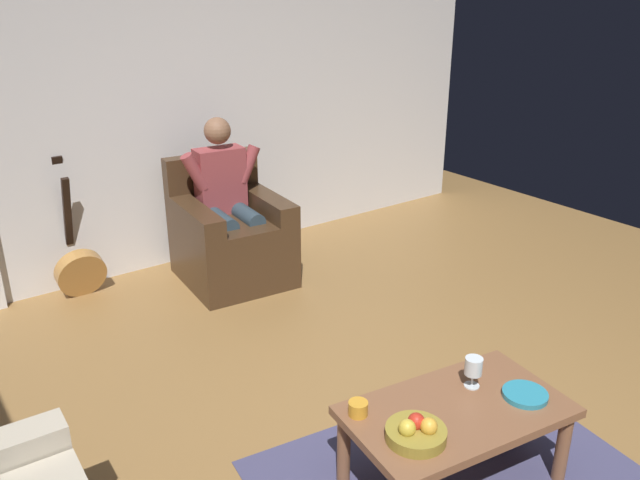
{
  "coord_description": "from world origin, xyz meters",
  "views": [
    {
      "loc": [
        2.0,
        1.55,
        2.1
      ],
      "look_at": [
        -0.05,
        -1.25,
        0.71
      ],
      "focal_mm": 36.5,
      "sensor_mm": 36.0,
      "label": 1
    }
  ],
  "objects_px": {
    "wine_glass_near": "(473,368)",
    "decorative_dish": "(525,394)",
    "armchair": "(230,237)",
    "coffee_table": "(456,419)",
    "fruit_bowl": "(416,432)",
    "candle_jar": "(358,408)",
    "person_seated": "(228,197)",
    "guitar": "(79,267)"
  },
  "relations": [
    {
      "from": "wine_glass_near",
      "to": "candle_jar",
      "type": "bearing_deg",
      "value": -14.77
    },
    {
      "from": "fruit_bowl",
      "to": "guitar",
      "type": "bearing_deg",
      "value": -81.04
    },
    {
      "from": "coffee_table",
      "to": "candle_jar",
      "type": "distance_m",
      "value": 0.44
    },
    {
      "from": "candle_jar",
      "to": "wine_glass_near",
      "type": "bearing_deg",
      "value": 165.23
    },
    {
      "from": "wine_glass_near",
      "to": "decorative_dish",
      "type": "distance_m",
      "value": 0.25
    },
    {
      "from": "coffee_table",
      "to": "wine_glass_near",
      "type": "bearing_deg",
      "value": -157.17
    },
    {
      "from": "person_seated",
      "to": "candle_jar",
      "type": "relative_size",
      "value": 14.18
    },
    {
      "from": "coffee_table",
      "to": "decorative_dish",
      "type": "bearing_deg",
      "value": 158.03
    },
    {
      "from": "armchair",
      "to": "person_seated",
      "type": "height_order",
      "value": "person_seated"
    },
    {
      "from": "decorative_dish",
      "to": "wine_glass_near",
      "type": "bearing_deg",
      "value": -56.65
    },
    {
      "from": "wine_glass_near",
      "to": "candle_jar",
      "type": "height_order",
      "value": "wine_glass_near"
    },
    {
      "from": "armchair",
      "to": "decorative_dish",
      "type": "xyz_separation_m",
      "value": [
        -0.04,
        2.61,
        0.08
      ]
    },
    {
      "from": "candle_jar",
      "to": "decorative_dish",
      "type": "bearing_deg",
      "value": 153.38
    },
    {
      "from": "person_seated",
      "to": "decorative_dish",
      "type": "bearing_deg",
      "value": 95.93
    },
    {
      "from": "armchair",
      "to": "wine_glass_near",
      "type": "xyz_separation_m",
      "value": [
        0.09,
        2.41,
        0.16
      ]
    },
    {
      "from": "armchair",
      "to": "fruit_bowl",
      "type": "distance_m",
      "value": 2.59
    },
    {
      "from": "decorative_dish",
      "to": "candle_jar",
      "type": "xyz_separation_m",
      "value": [
        0.67,
        -0.34,
        0.02
      ]
    },
    {
      "from": "coffee_table",
      "to": "decorative_dish",
      "type": "distance_m",
      "value": 0.33
    },
    {
      "from": "wine_glass_near",
      "to": "candle_jar",
      "type": "xyz_separation_m",
      "value": [
        0.55,
        -0.14,
        -0.07
      ]
    },
    {
      "from": "armchair",
      "to": "candle_jar",
      "type": "xyz_separation_m",
      "value": [
        0.64,
        2.27,
        0.1
      ]
    },
    {
      "from": "candle_jar",
      "to": "guitar",
      "type": "bearing_deg",
      "value": -81.97
    },
    {
      "from": "decorative_dish",
      "to": "armchair",
      "type": "bearing_deg",
      "value": -89.16
    },
    {
      "from": "person_seated",
      "to": "coffee_table",
      "type": "xyz_separation_m",
      "value": [
        0.26,
        2.49,
        -0.3
      ]
    },
    {
      "from": "armchair",
      "to": "coffee_table",
      "type": "height_order",
      "value": "armchair"
    },
    {
      "from": "guitar",
      "to": "coffee_table",
      "type": "bearing_deg",
      "value": 104.62
    },
    {
      "from": "coffee_table",
      "to": "wine_glass_near",
      "type": "height_order",
      "value": "wine_glass_near"
    },
    {
      "from": "coffee_table",
      "to": "decorative_dish",
      "type": "relative_size",
      "value": 5.17
    },
    {
      "from": "fruit_bowl",
      "to": "candle_jar",
      "type": "xyz_separation_m",
      "value": [
        0.09,
        -0.26,
        -0.01
      ]
    },
    {
      "from": "guitar",
      "to": "candle_jar",
      "type": "height_order",
      "value": "guitar"
    },
    {
      "from": "coffee_table",
      "to": "decorative_dish",
      "type": "height_order",
      "value": "decorative_dish"
    },
    {
      "from": "candle_jar",
      "to": "fruit_bowl",
      "type": "bearing_deg",
      "value": 108.12
    },
    {
      "from": "armchair",
      "to": "candle_jar",
      "type": "height_order",
      "value": "armchair"
    },
    {
      "from": "armchair",
      "to": "guitar",
      "type": "relative_size",
      "value": 0.9
    },
    {
      "from": "fruit_bowl",
      "to": "armchair",
      "type": "bearing_deg",
      "value": -102.26
    },
    {
      "from": "person_seated",
      "to": "guitar",
      "type": "distance_m",
      "value": 1.15
    },
    {
      "from": "coffee_table",
      "to": "candle_jar",
      "type": "relative_size",
      "value": 12.18
    },
    {
      "from": "candle_jar",
      "to": "person_seated",
      "type": "bearing_deg",
      "value": -105.6
    },
    {
      "from": "wine_glass_near",
      "to": "decorative_dish",
      "type": "xyz_separation_m",
      "value": [
        -0.13,
        0.19,
        -0.08
      ]
    },
    {
      "from": "armchair",
      "to": "coffee_table",
      "type": "distance_m",
      "value": 2.5
    },
    {
      "from": "coffee_table",
      "to": "armchair",
      "type": "bearing_deg",
      "value": -96.01
    },
    {
      "from": "guitar",
      "to": "fruit_bowl",
      "type": "bearing_deg",
      "value": 98.96
    },
    {
      "from": "coffee_table",
      "to": "wine_glass_near",
      "type": "distance_m",
      "value": 0.24
    }
  ]
}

